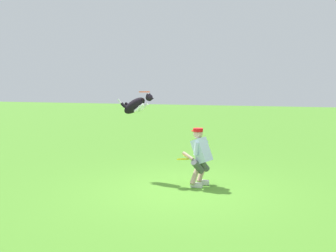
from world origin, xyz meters
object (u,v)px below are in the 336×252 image
dog (136,105)px  frisbee_flying (144,92)px  person (200,155)px  frisbee_held (183,159)px

dog → frisbee_flying: frisbee_flying is taller
person → dog: 2.01m
frisbee_flying → frisbee_held: 1.86m
person → frisbee_flying: size_ratio=4.95×
dog → frisbee_held: (-1.30, 0.51, -1.15)m
person → dog: (1.66, -0.39, 1.06)m
person → frisbee_flying: bearing=7.6°
person → dog: dog is taller
frisbee_flying → person: bearing=167.8°
person → dog: size_ratio=1.23×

